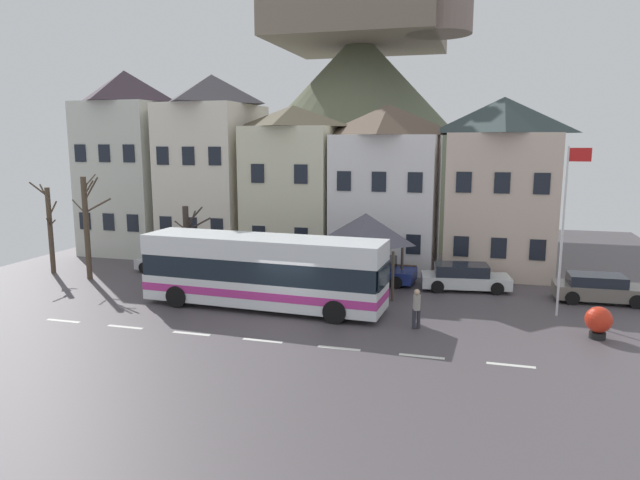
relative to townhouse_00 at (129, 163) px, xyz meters
name	(u,v)px	position (x,y,z in m)	size (l,w,h in m)	color
ground_plane	(287,319)	(15.10, -11.55, -6.05)	(40.00, 60.00, 0.07)	#4F484D
townhouse_00	(129,163)	(0.00, 0.00, 0.00)	(5.29, 5.17, 12.05)	beige
townhouse_01	(214,166)	(5.84, 0.85, -0.17)	(5.21, 6.87, 11.71)	silver
townhouse_02	(293,185)	(11.60, 0.06, -1.20)	(5.28, 5.29, 9.65)	beige
townhouse_03	(387,186)	(17.43, 0.37, -1.21)	(5.93, 5.90, 9.63)	white
townhouse_04	(500,187)	(23.91, 0.12, -1.08)	(5.82, 5.41, 9.90)	beige
hilltop_castle	(360,119)	(11.92, 18.51, 3.43)	(32.98, 32.98, 23.86)	#5D634B
transit_bus	(263,272)	(13.54, -10.27, -4.37)	(11.25, 3.08, 3.27)	white
bus_shelter	(366,229)	(17.38, -5.94, -2.87)	(3.60, 3.60, 3.94)	#473D33
parked_car_00	(172,261)	(5.72, -4.83, -5.40)	(4.05, 2.11, 1.26)	silver
parked_car_01	(599,288)	(28.44, -5.09, -5.38)	(4.19, 1.99, 1.30)	slate
parked_car_02	(372,270)	(17.41, -4.18, -5.35)	(4.58, 2.26, 1.38)	navy
parked_car_03	(464,277)	(22.23, -4.49, -5.38)	(4.60, 2.39, 1.32)	silver
pedestrian_00	(417,307)	(20.57, -11.41, -5.11)	(0.33, 0.30, 1.65)	#2D2D38
pedestrian_01	(367,285)	(17.90, -8.17, -5.19)	(0.36, 0.31, 1.56)	#2D2D38
public_bench	(400,272)	(18.85, -3.51, -5.55)	(1.73, 0.48, 0.87)	brown
flagpole	(565,220)	(26.34, -8.03, -1.81)	(0.95, 0.10, 7.29)	silver
harbour_buoy	(599,321)	(27.42, -10.69, -5.32)	(1.00, 1.00, 1.25)	black
bare_tree_00	(87,225)	(2.33, -7.66, -3.04)	(1.89, 1.20, 5.72)	brown
bare_tree_01	(187,243)	(7.99, -7.00, -3.85)	(2.14, 1.10, 4.16)	#382D28
bare_tree_02	(50,228)	(-0.70, -6.97, -3.42)	(1.55, 1.44, 5.26)	brown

